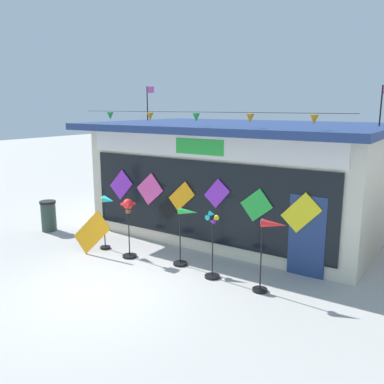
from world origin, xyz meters
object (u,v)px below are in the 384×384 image
at_px(kite_shop_building, 242,177).
at_px(display_kite_on_ground, 92,232).
at_px(wind_spinner_center_right, 212,246).
at_px(wind_spinner_center_left, 185,231).
at_px(wind_spinner_left, 128,218).
at_px(wind_spinner_right, 269,243).
at_px(trash_bin, 49,216).
at_px(wind_spinner_far_left, 107,212).

height_order(kite_shop_building, display_kite_on_ground, kite_shop_building).
distance_m(kite_shop_building, wind_spinner_center_right, 4.25).
bearing_deg(kite_shop_building, wind_spinner_center_left, -85.90).
height_order(wind_spinner_left, wind_spinner_center_right, wind_spinner_center_right).
xyz_separation_m(wind_spinner_right, trash_bin, (-7.94, 0.33, -0.65)).
distance_m(wind_spinner_far_left, wind_spinner_center_left, 2.55).
relative_size(wind_spinner_center_right, trash_bin, 1.64).
bearing_deg(trash_bin, wind_spinner_center_right, -2.63).
bearing_deg(kite_shop_building, wind_spinner_right, -55.90).
relative_size(kite_shop_building, wind_spinner_far_left, 5.65).
relative_size(wind_spinner_center_left, trash_bin, 1.54).
relative_size(trash_bin, display_kite_on_ground, 0.87).
bearing_deg(wind_spinner_center_right, wind_spinner_center_left, 165.22).
bearing_deg(wind_spinner_center_right, trash_bin, 177.37).
xyz_separation_m(wind_spinner_center_left, display_kite_on_ground, (-2.64, -0.72, -0.31)).
bearing_deg(wind_spinner_far_left, wind_spinner_center_left, 4.20).
relative_size(kite_shop_building, wind_spinner_center_right, 5.35).
distance_m(kite_shop_building, wind_spinner_right, 4.84).
bearing_deg(wind_spinner_far_left, wind_spinner_center_right, -1.14).
xyz_separation_m(kite_shop_building, wind_spinner_far_left, (-2.28, -3.88, -0.67)).
height_order(kite_shop_building, trash_bin, kite_shop_building).
bearing_deg(wind_spinner_left, display_kite_on_ground, -158.18).
distance_m(wind_spinner_left, wind_spinner_center_left, 1.67).
height_order(wind_spinner_far_left, trash_bin, wind_spinner_far_left).
height_order(wind_spinner_far_left, wind_spinner_left, wind_spinner_left).
distance_m(kite_shop_building, wind_spinner_far_left, 4.54).
bearing_deg(display_kite_on_ground, wind_spinner_center_right, 7.27).
xyz_separation_m(wind_spinner_far_left, wind_spinner_left, (0.91, -0.13, 0.00)).
height_order(wind_spinner_center_left, display_kite_on_ground, wind_spinner_center_left).
height_order(kite_shop_building, wind_spinner_center_left, kite_shop_building).
xyz_separation_m(kite_shop_building, wind_spinner_right, (2.69, -3.98, -0.63)).
bearing_deg(wind_spinner_center_left, trash_bin, 179.58).
bearing_deg(wind_spinner_left, wind_spinner_far_left, 172.11).
bearing_deg(trash_bin, wind_spinner_left, -5.21).
xyz_separation_m(wind_spinner_left, wind_spinner_center_left, (1.63, 0.31, -0.17)).
bearing_deg(wind_spinner_right, trash_bin, 177.64).
relative_size(wind_spinner_far_left, wind_spinner_right, 0.93).
distance_m(wind_spinner_right, display_kite_on_ground, 5.11).
height_order(wind_spinner_far_left, display_kite_on_ground, wind_spinner_far_left).
relative_size(kite_shop_building, display_kite_on_ground, 7.62).
xyz_separation_m(wind_spinner_center_left, trash_bin, (-5.51, 0.04, -0.44)).
bearing_deg(wind_spinner_left, wind_spinner_center_left, 10.89).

